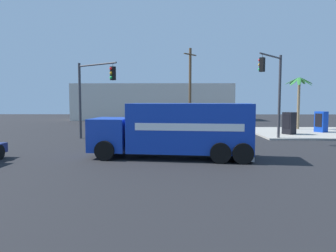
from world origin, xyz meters
TOP-DOWN VIEW (x-y plane):
  - ground_plane at (0.00, 0.00)m, footprint 100.00×100.00m
  - sidewalk_corner_far at (11.95, 11.95)m, footprint 10.09×10.09m
  - delivery_truck at (-0.14, -0.41)m, footprint 8.53×3.62m
  - traffic_light_primary at (-6.51, 7.09)m, footprint 3.45×2.66m
  - traffic_light_secondary at (7.04, 6.57)m, footprint 2.43×2.95m
  - vending_machine_red at (12.99, 11.87)m, footprint 1.10×1.16m
  - vending_machine_blue at (9.47, 10.02)m, footprint 1.12×1.16m
  - palm_tree_far at (12.06, 14.81)m, footprint 2.65×2.56m
  - utility_pole at (1.60, 19.16)m, footprint 1.49×1.78m
  - building_backdrop at (-3.32, 31.76)m, footprint 23.73×6.00m

SIDE VIEW (x-z plane):
  - ground_plane at x=0.00m, z-range 0.00..0.00m
  - sidewalk_corner_far at x=11.95m, z-range 0.00..0.14m
  - vending_machine_red at x=12.99m, z-range 0.14..1.99m
  - vending_machine_blue at x=9.47m, z-range 0.14..1.99m
  - delivery_truck at x=-0.14m, z-range 0.07..2.91m
  - building_backdrop at x=-3.32m, z-range 0.00..5.38m
  - palm_tree_far at x=12.06m, z-range 1.12..6.24m
  - traffic_light_primary at x=-6.51m, z-range 0.93..6.78m
  - traffic_light_secondary at x=7.04m, z-range 1.07..7.30m
  - utility_pole at x=1.60m, z-range 0.14..8.90m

